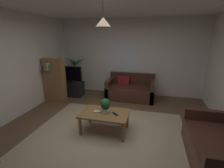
# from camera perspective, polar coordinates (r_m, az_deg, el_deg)

# --- Properties ---
(floor) EXTENTS (5.04, 5.55, 0.02)m
(floor) POSITION_cam_1_polar(r_m,az_deg,el_deg) (3.76, -1.18, -17.00)
(floor) COLOR brown
(floor) RESTS_ON ground
(rug) EXTENTS (3.28, 3.05, 0.01)m
(rug) POSITION_cam_1_polar(r_m,az_deg,el_deg) (3.59, -2.07, -18.51)
(rug) COLOR tan
(rug) RESTS_ON ground
(wall_back) EXTENTS (5.16, 0.06, 2.67)m
(wall_back) POSITION_cam_1_polar(r_m,az_deg,el_deg) (5.94, 6.04, 9.23)
(wall_back) COLOR silver
(wall_back) RESTS_ON ground
(wall_left) EXTENTS (0.06, 5.55, 2.67)m
(wall_left) POSITION_cam_1_polar(r_m,az_deg,el_deg) (4.61, -33.70, 4.56)
(wall_left) COLOR silver
(wall_left) RESTS_ON ground
(window_pane) EXTENTS (1.04, 0.01, 1.19)m
(window_pane) POSITION_cam_1_polar(r_m,az_deg,el_deg) (5.96, 3.54, 8.63)
(window_pane) COLOR white
(couch_under_window) EXTENTS (1.56, 0.88, 0.82)m
(couch_under_window) POSITION_cam_1_polar(r_m,az_deg,el_deg) (5.63, 6.38, -2.24)
(couch_under_window) COLOR #47281E
(couch_under_window) RESTS_ON ground
(couch_right_side) EXTENTS (0.88, 1.53, 0.82)m
(couch_right_side) POSITION_cam_1_polar(r_m,az_deg,el_deg) (3.39, 33.73, -18.40)
(couch_right_side) COLOR #47281E
(couch_right_side) RESTS_ON ground
(coffee_table) EXTENTS (1.04, 0.68, 0.45)m
(coffee_table) POSITION_cam_1_polar(r_m,az_deg,el_deg) (3.66, -2.62, -10.94)
(coffee_table) COLOR olive
(coffee_table) RESTS_ON ground
(book_on_table_0) EXTENTS (0.16, 0.11, 0.02)m
(book_on_table_0) POSITION_cam_1_polar(r_m,az_deg,el_deg) (3.66, -5.22, -9.55)
(book_on_table_0) COLOR beige
(book_on_table_0) RESTS_ON coffee_table
(remote_on_table_0) EXTENTS (0.15, 0.15, 0.02)m
(remote_on_table_0) POSITION_cam_1_polar(r_m,az_deg,el_deg) (3.55, 1.09, -10.36)
(remote_on_table_0) COLOR black
(remote_on_table_0) RESTS_ON coffee_table
(potted_plant_on_table) EXTENTS (0.21, 0.24, 0.32)m
(potted_plant_on_table) POSITION_cam_1_polar(r_m,az_deg,el_deg) (3.58, -2.32, -7.39)
(potted_plant_on_table) COLOR beige
(potted_plant_on_table) RESTS_ON coffee_table
(tv_stand) EXTENTS (0.90, 0.44, 0.50)m
(tv_stand) POSITION_cam_1_polar(r_m,az_deg,el_deg) (6.06, -14.21, -1.54)
(tv_stand) COLOR black
(tv_stand) RESTS_ON ground
(tv) EXTENTS (0.91, 0.16, 0.56)m
(tv) POSITION_cam_1_polar(r_m,az_deg,el_deg) (5.90, -14.67, 3.40)
(tv) COLOR black
(tv) RESTS_ON tv_stand
(potted_palm_corner) EXTENTS (0.82, 0.83, 1.38)m
(potted_palm_corner) POSITION_cam_1_polar(r_m,az_deg,el_deg) (6.46, -12.61, 2.80)
(potted_palm_corner) COLOR brown
(potted_palm_corner) RESTS_ON ground
(bookshelf_corner) EXTENTS (0.70, 0.31, 1.40)m
(bookshelf_corner) POSITION_cam_1_polar(r_m,az_deg,el_deg) (5.48, -19.51, 1.23)
(bookshelf_corner) COLOR olive
(bookshelf_corner) RESTS_ON ground
(pendant_lamp) EXTENTS (0.29, 0.29, 0.44)m
(pendant_lamp) POSITION_cam_1_polar(r_m,az_deg,el_deg) (3.26, -3.08, 20.76)
(pendant_lamp) COLOR black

